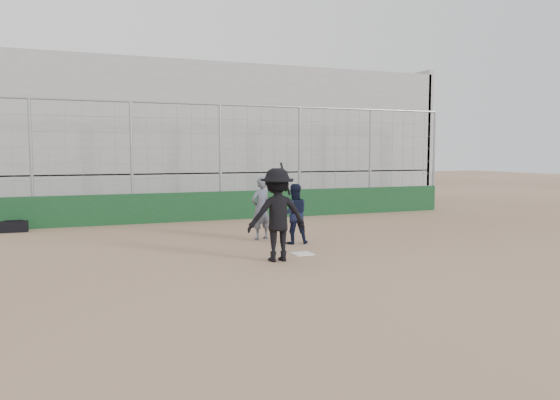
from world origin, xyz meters
name	(u,v)px	position (x,y,z in m)	size (l,w,h in m)	color
ground	(302,254)	(0.00, 0.00, 0.00)	(90.00, 90.00, 0.00)	brown
home_plate	(302,254)	(0.00, 0.00, 0.01)	(0.44, 0.44, 0.02)	white
backstop	(221,193)	(0.00, 7.00, 0.96)	(18.10, 0.25, 4.04)	#11371A
bleachers	(189,139)	(0.00, 11.95, 2.92)	(20.25, 6.70, 6.98)	gray
batter_at_plate	(277,215)	(-0.82, -0.49, 1.01)	(1.36, 0.86, 2.14)	black
catcher_crouched	(294,224)	(0.38, 1.39, 0.53)	(0.84, 0.70, 1.06)	black
umpire	(261,211)	(-0.16, 2.41, 0.76)	(0.62, 0.41, 1.53)	#4F5564
equipment_bag	(14,227)	(-6.50, 6.36, 0.16)	(0.77, 0.34, 0.37)	black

